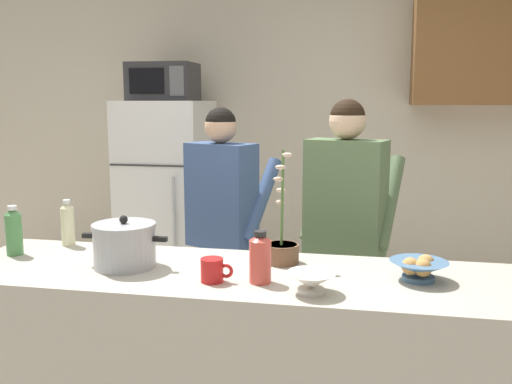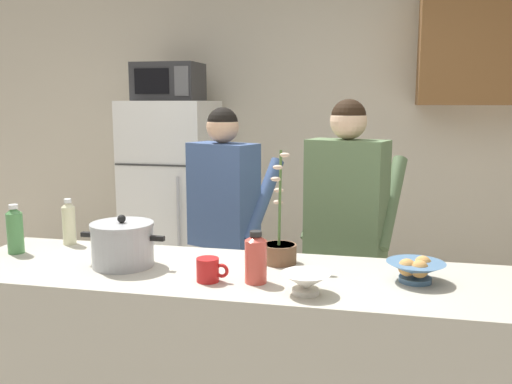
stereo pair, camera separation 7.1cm
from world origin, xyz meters
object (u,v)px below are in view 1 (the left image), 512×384
(refrigerator, at_px, (168,207))
(potted_orchid, at_px, (282,247))
(coffee_mug, at_px, (213,270))
(empty_bowl, at_px, (311,281))
(person_near_pot, at_px, (223,211))
(bottle_far_corner, at_px, (14,231))
(bread_bowl, at_px, (419,268))
(bottle_mid_counter, at_px, (68,223))
(microwave, at_px, (163,82))
(person_by_sink, at_px, (345,215))
(cooking_pot, at_px, (125,245))
(bottle_near_edge, at_px, (260,258))

(refrigerator, relative_size, potted_orchid, 3.26)
(coffee_mug, distance_m, empty_bowl, 0.40)
(coffee_mug, bearing_deg, person_near_pot, 102.35)
(empty_bowl, distance_m, bottle_far_corner, 1.43)
(coffee_mug, bearing_deg, refrigerator, 114.63)
(bread_bowl, height_order, bottle_mid_counter, bottle_mid_counter)
(microwave, height_order, bread_bowl, microwave)
(person_near_pot, height_order, coffee_mug, person_near_pot)
(person_by_sink, bearing_deg, bread_bowl, -67.49)
(cooking_pot, xyz_separation_m, coffee_mug, (0.43, -0.12, -0.05))
(person_by_sink, distance_m, potted_orchid, 0.67)
(bottle_near_edge, bearing_deg, bread_bowl, 12.87)
(refrigerator, height_order, cooking_pot, refrigerator)
(person_near_pot, bearing_deg, potted_orchid, -58.53)
(refrigerator, xyz_separation_m, bottle_near_edge, (1.10, -1.97, 0.21))
(bread_bowl, xyz_separation_m, bottle_far_corner, (-1.81, 0.04, 0.06))
(cooking_pot, height_order, bread_bowl, cooking_pot)
(refrigerator, bearing_deg, potted_orchid, -55.79)
(coffee_mug, bearing_deg, cooking_pot, 163.72)
(bottle_mid_counter, bearing_deg, refrigerator, 92.22)
(microwave, bearing_deg, bread_bowl, -46.44)
(cooking_pot, bearing_deg, bread_bowl, 2.04)
(person_by_sink, xyz_separation_m, potted_orchid, (-0.26, -0.62, -0.03))
(microwave, distance_m, person_by_sink, 1.90)
(refrigerator, distance_m, person_by_sink, 1.77)
(refrigerator, bearing_deg, microwave, -89.93)
(refrigerator, bearing_deg, bread_bowl, -46.78)
(empty_bowl, bearing_deg, bread_bowl, 29.31)
(microwave, distance_m, person_near_pot, 1.38)
(microwave, xyz_separation_m, empty_bowl, (1.31, -2.03, -0.80))
(person_near_pot, distance_m, person_by_sink, 0.74)
(bottle_near_edge, height_order, bottle_mid_counter, bottle_mid_counter)
(bread_bowl, distance_m, bottle_mid_counter, 1.67)
(person_near_pot, relative_size, bottle_near_edge, 7.66)
(bread_bowl, bearing_deg, microwave, 133.56)
(coffee_mug, bearing_deg, bottle_mid_counter, 154.41)
(person_by_sink, xyz_separation_m, empty_bowl, (-0.09, -0.99, -0.06))
(microwave, height_order, bottle_near_edge, microwave)
(coffee_mug, xyz_separation_m, bottle_far_corner, (-1.01, 0.20, 0.07))
(bottle_far_corner, bearing_deg, bottle_near_edge, -8.40)
(person_by_sink, height_order, bottle_far_corner, person_by_sink)
(empty_bowl, bearing_deg, person_by_sink, 84.65)
(person_near_pot, relative_size, cooking_pot, 4.15)
(person_by_sink, bearing_deg, bottle_far_corner, -154.24)
(refrigerator, height_order, microwave, microwave)
(person_near_pot, relative_size, potted_orchid, 3.19)
(potted_orchid, bearing_deg, person_near_pot, 121.47)
(person_by_sink, height_order, coffee_mug, person_by_sink)
(refrigerator, bearing_deg, coffee_mug, -65.37)
(refrigerator, height_order, bottle_far_corner, refrigerator)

